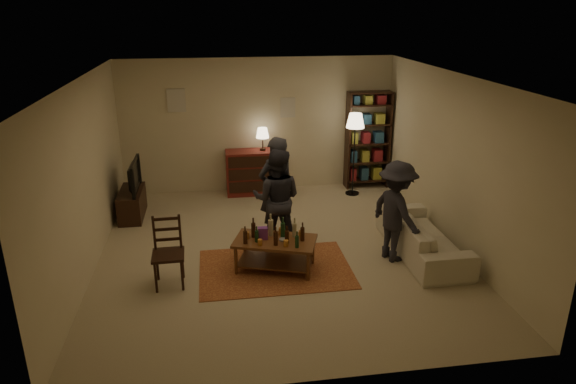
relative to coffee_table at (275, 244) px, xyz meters
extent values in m
plane|color=#C6B793|center=(0.13, 0.57, -0.41)|extent=(6.00, 6.00, 0.00)
plane|color=beige|center=(0.13, 3.57, 0.94)|extent=(5.50, 0.00, 5.50)
plane|color=beige|center=(-2.62, 0.57, 0.94)|extent=(0.00, 6.00, 6.00)
plane|color=beige|center=(2.88, 0.57, 0.94)|extent=(0.00, 6.00, 6.00)
plane|color=beige|center=(0.13, -2.43, 0.94)|extent=(5.50, 0.00, 5.50)
plane|color=white|center=(0.13, 0.57, 2.29)|extent=(6.00, 6.00, 0.00)
cube|color=beige|center=(-1.47, 3.55, 1.49)|extent=(0.35, 0.03, 0.45)
cube|color=beige|center=(0.73, 3.55, 1.29)|extent=(0.30, 0.03, 0.40)
cube|color=maroon|center=(0.00, 0.00, -0.41)|extent=(2.20, 1.50, 0.01)
cube|color=brown|center=(0.00, 0.00, 0.04)|extent=(1.30, 0.97, 0.04)
cube|color=brown|center=(0.00, 0.00, -0.29)|extent=(1.17, 0.84, 0.02)
cylinder|color=brown|center=(-0.57, -0.08, -0.20)|extent=(0.05, 0.05, 0.43)
cylinder|color=brown|center=(0.41, -0.41, -0.20)|extent=(0.05, 0.05, 0.43)
cylinder|color=brown|center=(-0.41, 0.41, -0.20)|extent=(0.05, 0.05, 0.43)
cylinder|color=brown|center=(0.58, 0.07, -0.20)|extent=(0.05, 0.05, 0.43)
cylinder|color=#B46E29|center=(-0.39, 0.11, 0.11)|extent=(0.07, 0.07, 0.10)
cylinder|color=#B46E29|center=(-0.23, -0.15, 0.10)|extent=(0.07, 0.07, 0.09)
cylinder|color=#B46E29|center=(0.11, 0.16, 0.11)|extent=(0.07, 0.07, 0.11)
cylinder|color=#B46E29|center=(0.13, -0.23, 0.10)|extent=(0.07, 0.07, 0.09)
cylinder|color=#B46E29|center=(0.39, 0.04, 0.11)|extent=(0.07, 0.07, 0.10)
cube|color=purple|center=(-0.16, 0.07, 0.15)|extent=(0.14, 0.09, 0.18)
cylinder|color=gray|center=(0.11, -0.06, 0.07)|extent=(0.12, 0.12, 0.03)
cube|color=black|center=(-1.49, -0.23, 0.05)|extent=(0.44, 0.44, 0.04)
cylinder|color=black|center=(-1.66, -0.41, -0.19)|extent=(0.04, 0.04, 0.45)
cylinder|color=black|center=(-1.31, -0.40, -0.19)|extent=(0.04, 0.04, 0.45)
cylinder|color=black|center=(-1.67, -0.06, -0.19)|extent=(0.04, 0.04, 0.45)
cylinder|color=black|center=(-1.32, -0.05, -0.19)|extent=(0.04, 0.04, 0.45)
cube|color=black|center=(-1.50, -0.05, 0.32)|extent=(0.35, 0.04, 0.51)
cube|color=black|center=(-2.32, 2.37, -0.16)|extent=(0.40, 1.00, 0.50)
imported|color=black|center=(-2.30, 2.37, 0.36)|extent=(0.13, 0.97, 0.56)
cube|color=maroon|center=(-0.07, 3.29, 0.04)|extent=(1.00, 0.48, 0.90)
cube|color=black|center=(-0.07, 3.04, -0.19)|extent=(0.92, 0.02, 0.22)
cube|color=black|center=(-0.07, 3.04, 0.07)|extent=(0.92, 0.02, 0.22)
cube|color=black|center=(-0.07, 3.04, 0.33)|extent=(0.92, 0.02, 0.22)
cylinder|color=black|center=(0.18, 3.29, 0.51)|extent=(0.12, 0.12, 0.04)
cylinder|color=black|center=(0.18, 3.29, 0.64)|extent=(0.02, 0.02, 0.22)
cone|color=#FFE5B2|center=(0.18, 3.29, 0.85)|extent=(0.26, 0.26, 0.20)
cube|color=black|center=(1.95, 3.35, 0.59)|extent=(0.04, 0.34, 2.00)
cube|color=black|center=(2.81, 3.35, 0.59)|extent=(0.04, 0.34, 2.00)
cube|color=black|center=(2.38, 3.35, -0.26)|extent=(0.90, 0.34, 0.03)
cube|color=black|center=(2.38, 3.35, 0.14)|extent=(0.90, 0.34, 0.03)
cube|color=black|center=(2.38, 3.35, 0.54)|extent=(0.90, 0.34, 0.03)
cube|color=black|center=(2.38, 3.35, 0.94)|extent=(0.90, 0.34, 0.03)
cube|color=black|center=(2.38, 3.35, 1.34)|extent=(0.90, 0.34, 0.03)
cube|color=black|center=(2.38, 3.35, 1.59)|extent=(0.90, 0.34, 0.03)
cube|color=maroon|center=(2.08, 3.35, -0.12)|extent=(0.12, 0.22, 0.26)
cube|color=#255071|center=(2.33, 3.35, -0.12)|extent=(0.15, 0.22, 0.26)
cube|color=#A7A537|center=(2.60, 3.35, -0.12)|extent=(0.18, 0.22, 0.26)
cube|color=#255071|center=(2.08, 3.35, 0.27)|extent=(0.12, 0.22, 0.24)
cube|color=#A7A537|center=(2.33, 3.35, 0.27)|extent=(0.15, 0.22, 0.24)
cube|color=maroon|center=(2.60, 3.35, 0.27)|extent=(0.18, 0.22, 0.24)
cube|color=#A7A537|center=(2.08, 3.35, 0.66)|extent=(0.12, 0.22, 0.22)
cube|color=maroon|center=(2.33, 3.35, 0.66)|extent=(0.15, 0.22, 0.22)
cube|color=#255071|center=(2.60, 3.35, 0.66)|extent=(0.18, 0.22, 0.22)
cube|color=maroon|center=(2.08, 3.35, 1.05)|extent=(0.12, 0.22, 0.20)
cube|color=#255071|center=(2.33, 3.35, 1.05)|extent=(0.15, 0.22, 0.20)
cube|color=#A7A537|center=(2.60, 3.35, 1.05)|extent=(0.18, 0.22, 0.20)
cube|color=#255071|center=(2.08, 3.35, 1.44)|extent=(0.12, 0.22, 0.18)
cube|color=#A7A537|center=(2.33, 3.35, 1.44)|extent=(0.15, 0.22, 0.18)
cube|color=maroon|center=(2.60, 3.35, 1.44)|extent=(0.18, 0.22, 0.18)
cylinder|color=black|center=(1.97, 2.93, -0.40)|extent=(0.28, 0.28, 0.03)
cylinder|color=black|center=(1.97, 2.93, 0.32)|extent=(0.03, 0.03, 1.48)
cone|color=#FFE5B2|center=(1.97, 2.93, 1.11)|extent=(0.36, 0.36, 0.28)
imported|color=beige|center=(2.33, 0.17, -0.11)|extent=(0.81, 2.08, 0.61)
imported|color=#27282F|center=(0.16, 1.07, 0.45)|extent=(0.74, 0.63, 1.73)
imported|color=#27272F|center=(0.13, 0.76, 0.39)|extent=(0.93, 0.82, 1.61)
imported|color=#25242B|center=(1.83, 0.07, 0.36)|extent=(0.87, 1.13, 1.54)
camera|label=1|loc=(-0.82, -6.64, 3.25)|focal=32.00mm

